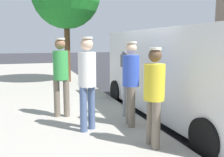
# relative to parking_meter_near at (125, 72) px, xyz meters

# --- Properties ---
(ground_plane) EXTENTS (80.00, 80.00, 0.00)m
(ground_plane) POSITION_rel_parking_meter_near_xyz_m (-1.35, 0.12, -1.18)
(ground_plane) COLOR #2D2D33
(sidewalk_slab) EXTENTS (5.00, 32.00, 0.15)m
(sidewalk_slab) POSITION_rel_parking_meter_near_xyz_m (2.15, 0.12, -1.11)
(sidewalk_slab) COLOR #9E998E
(sidewalk_slab) RESTS_ON ground
(parking_meter_near) EXTENTS (0.14, 0.18, 1.52)m
(parking_meter_near) POSITION_rel_parking_meter_near_xyz_m (0.00, 0.00, 0.00)
(parking_meter_near) COLOR gray
(parking_meter_near) RESTS_ON sidewalk_slab
(pedestrian_in_green) EXTENTS (0.35, 0.34, 1.80)m
(pedestrian_in_green) POSITION_rel_parking_meter_near_xyz_m (1.37, -0.44, 0.01)
(pedestrian_in_green) COLOR #726656
(pedestrian_in_green) RESTS_ON sidewalk_slab
(pedestrian_in_white) EXTENTS (0.34, 0.34, 1.81)m
(pedestrian_in_white) POSITION_rel_parking_meter_near_xyz_m (1.01, 0.63, 0.02)
(pedestrian_in_white) COLOR #4C608C
(pedestrian_in_white) RESTS_ON sidewalk_slab
(pedestrian_in_yellow) EXTENTS (0.34, 0.36, 1.62)m
(pedestrian_in_yellow) POSITION_rel_parking_meter_near_xyz_m (0.16, 1.71, -0.11)
(pedestrian_in_yellow) COLOR #726656
(pedestrian_in_yellow) RESTS_ON sidewalk_slab
(pedestrian_in_blue) EXTENTS (0.34, 0.36, 1.72)m
(pedestrian_in_blue) POSITION_rel_parking_meter_near_xyz_m (0.11, 0.63, -0.04)
(pedestrian_in_blue) COLOR #726656
(pedestrian_in_blue) RESTS_ON sidewalk_slab
(parked_van) EXTENTS (2.19, 5.23, 2.15)m
(parked_van) POSITION_rel_parking_meter_near_xyz_m (-1.50, 0.05, -0.03)
(parked_van) COLOR white
(parked_van) RESTS_ON ground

